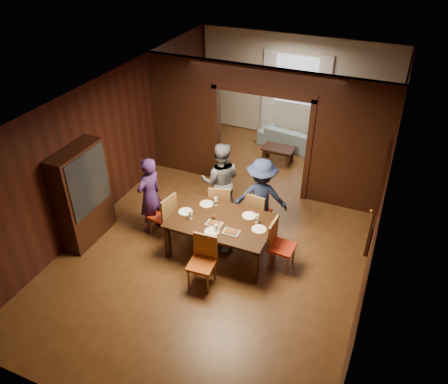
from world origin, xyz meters
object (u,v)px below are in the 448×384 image
at_px(coffee_table, 278,154).
at_px(chair_right, 282,246).
at_px(hutch, 83,195).
at_px(chair_near, 201,263).
at_px(person_navy, 261,197).
at_px(sofa, 295,138).
at_px(chair_far_r, 258,211).
at_px(person_grey, 221,181).
at_px(person_purple, 150,196).
at_px(dining_table, 221,236).
at_px(chair_far_l, 220,203).
at_px(chair_left, 162,214).

distance_m(coffee_table, chair_right, 3.97).
bearing_deg(hutch, chair_near, -6.81).
distance_m(person_navy, sofa, 3.86).
height_order(coffee_table, chair_far_r, chair_far_r).
height_order(sofa, chair_far_r, chair_far_r).
height_order(chair_near, hutch, hutch).
xyz_separation_m(chair_far_r, chair_near, (-0.40, -1.83, 0.00)).
bearing_deg(chair_near, chair_right, 36.78).
bearing_deg(sofa, person_grey, 89.50).
distance_m(chair_far_r, chair_near, 1.88).
xyz_separation_m(person_purple, hutch, (-1.04, -0.70, 0.17)).
bearing_deg(dining_table, sofa, 88.16).
bearing_deg(coffee_table, chair_far_l, -96.61).
height_order(coffee_table, chair_near, chair_near).
xyz_separation_m(person_purple, chair_right, (2.77, -0.03, -0.35)).
height_order(sofa, coffee_table, sofa).
bearing_deg(coffee_table, chair_far_r, -80.92).
xyz_separation_m(person_grey, hutch, (-2.14, -1.70, 0.14)).
xyz_separation_m(person_purple, person_navy, (2.04, 0.84, -0.01)).
relative_size(chair_right, hutch, 0.48).
height_order(coffee_table, chair_left, chair_left).
relative_size(sofa, coffee_table, 2.46).
xyz_separation_m(chair_left, chair_far_r, (1.74, 0.86, 0.00)).
bearing_deg(chair_far_r, chair_far_l, 10.73).
relative_size(sofa, chair_far_l, 2.03).
relative_size(chair_left, chair_right, 1.00).
distance_m(person_navy, hutch, 3.45).
xyz_separation_m(chair_right, hutch, (-3.81, -0.67, 0.52)).
height_order(person_purple, chair_right, person_purple).
bearing_deg(chair_left, person_navy, 127.07).
bearing_deg(dining_table, hutch, -166.93).
relative_size(person_grey, chair_near, 1.78).
bearing_deg(chair_far_r, coffee_table, -73.87).
bearing_deg(chair_left, hutch, -53.12).
height_order(person_grey, person_navy, person_grey).
relative_size(dining_table, chair_left, 1.98).
bearing_deg(dining_table, coffee_table, 90.65).
distance_m(chair_left, chair_near, 1.65).
relative_size(sofa, chair_right, 2.03).
distance_m(chair_right, chair_near, 1.52).
height_order(dining_table, chair_far_l, chair_far_l).
xyz_separation_m(chair_right, chair_far_r, (-0.76, 0.84, 0.00)).
xyz_separation_m(person_grey, chair_far_r, (0.91, -0.18, -0.38)).
bearing_deg(chair_far_l, person_navy, 168.09).
distance_m(person_purple, hutch, 1.27).
xyz_separation_m(dining_table, chair_near, (0.03, -0.93, 0.10)).
distance_m(person_grey, chair_left, 1.39).
bearing_deg(chair_far_l, dining_table, 97.57).
bearing_deg(coffee_table, chair_near, -89.17).
relative_size(chair_left, chair_near, 1.00).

